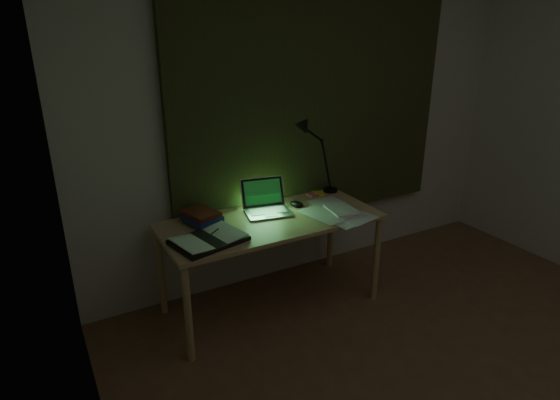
# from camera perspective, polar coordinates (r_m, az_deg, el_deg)

# --- Properties ---
(wall_back) EXTENTS (3.50, 0.00, 2.50)m
(wall_back) POSITION_cam_1_polar(r_m,az_deg,el_deg) (3.45, 4.03, 10.99)
(wall_back) COLOR beige
(wall_back) RESTS_ON ground
(wall_left) EXTENTS (0.00, 4.00, 2.50)m
(wall_left) POSITION_cam_1_polar(r_m,az_deg,el_deg) (1.04, -18.60, -15.05)
(wall_left) COLOR beige
(wall_left) RESTS_ON ground
(curtain) EXTENTS (2.20, 0.06, 2.00)m
(curtain) POSITION_cam_1_polar(r_m,az_deg,el_deg) (3.39, 4.49, 14.21)
(curtain) COLOR #30361B
(curtain) RESTS_ON wall_back
(desk) EXTENTS (1.42, 0.62, 0.65)m
(desk) POSITION_cam_1_polar(r_m,az_deg,el_deg) (3.17, -1.06, -7.73)
(desk) COLOR tan
(desk) RESTS_ON floor
(laptop) EXTENTS (0.36, 0.38, 0.21)m
(laptop) POSITION_cam_1_polar(r_m,az_deg,el_deg) (3.06, -1.42, 0.13)
(laptop) COLOR #AEAEB3
(laptop) RESTS_ON desk
(open_textbook) EXTENTS (0.45, 0.37, 0.03)m
(open_textbook) POSITION_cam_1_polar(r_m,az_deg,el_deg) (2.74, -8.69, -4.76)
(open_textbook) COLOR silver
(open_textbook) RESTS_ON desk
(book_stack) EXTENTS (0.22, 0.25, 0.09)m
(book_stack) POSITION_cam_1_polar(r_m,az_deg,el_deg) (2.98, -9.42, -2.07)
(book_stack) COLOR silver
(book_stack) RESTS_ON desk
(loose_papers) EXTENTS (0.46, 0.48, 0.02)m
(loose_papers) POSITION_cam_1_polar(r_m,az_deg,el_deg) (3.15, 6.46, -1.27)
(loose_papers) COLOR silver
(loose_papers) RESTS_ON desk
(mouse) EXTENTS (0.10, 0.12, 0.04)m
(mouse) POSITION_cam_1_polar(r_m,az_deg,el_deg) (3.22, 2.03, -0.51)
(mouse) COLOR black
(mouse) RESTS_ON desk
(sticky_yellow) EXTENTS (0.10, 0.10, 0.02)m
(sticky_yellow) POSITION_cam_1_polar(r_m,az_deg,el_deg) (3.46, 4.68, 0.81)
(sticky_yellow) COLOR yellow
(sticky_yellow) RESTS_ON desk
(sticky_pink) EXTENTS (0.09, 0.09, 0.02)m
(sticky_pink) POSITION_cam_1_polar(r_m,az_deg,el_deg) (3.43, 4.08, 0.67)
(sticky_pink) COLOR #DB556B
(sticky_pink) RESTS_ON desk
(desk_lamp) EXTENTS (0.42, 0.35, 0.57)m
(desk_lamp) POSITION_cam_1_polar(r_m,az_deg,el_deg) (3.45, 6.35, 5.51)
(desk_lamp) COLOR black
(desk_lamp) RESTS_ON desk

